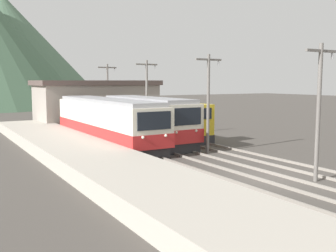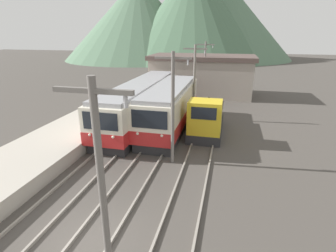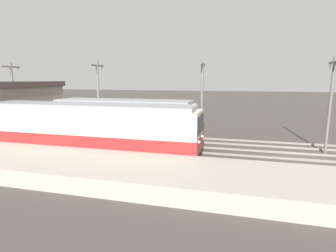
# 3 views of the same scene
# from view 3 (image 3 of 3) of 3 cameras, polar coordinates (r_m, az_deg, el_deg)

# --- Properties ---
(ground_plane) EXTENTS (200.00, 200.00, 0.00)m
(ground_plane) POSITION_cam_3_polar(r_m,az_deg,el_deg) (19.09, 27.94, -6.31)
(ground_plane) COLOR #47423D
(track_left) EXTENTS (1.54, 60.00, 0.14)m
(track_left) POSITION_cam_3_polar(r_m,az_deg,el_deg) (16.67, 29.97, -8.53)
(track_left) COLOR gray
(track_left) RESTS_ON ground
(track_center) EXTENTS (1.54, 60.00, 0.14)m
(track_center) POSITION_cam_3_polar(r_m,az_deg,el_deg) (19.26, 27.83, -5.95)
(track_center) COLOR gray
(track_center) RESTS_ON ground
(track_right) EXTENTS (1.54, 60.00, 0.14)m
(track_right) POSITION_cam_3_polar(r_m,az_deg,el_deg) (22.10, 26.10, -3.86)
(track_right) COLOR gray
(track_right) RESTS_ON ground
(commuter_train_left) EXTENTS (2.84, 15.03, 3.44)m
(commuter_train_left) POSITION_cam_3_polar(r_m,az_deg,el_deg) (18.27, -16.80, -1.07)
(commuter_train_left) COLOR #28282B
(commuter_train_left) RESTS_ON ground
(commuter_train_center) EXTENTS (2.84, 10.84, 3.52)m
(commuter_train_center) POSITION_cam_3_polar(r_m,az_deg,el_deg) (20.11, -9.54, 0.33)
(commuter_train_center) COLOR #28282B
(commuter_train_center) RESTS_ON ground
(shunting_locomotive) EXTENTS (2.40, 5.62, 3.00)m
(shunting_locomotive) POSITION_cam_3_polar(r_m,az_deg,el_deg) (22.75, -5.37, 0.44)
(shunting_locomotive) COLOR #28282B
(shunting_locomotive) RESTS_ON ground
(catenary_mast_near) EXTENTS (2.00, 0.20, 6.47)m
(catenary_mast_near) POSITION_cam_3_polar(r_m,az_deg,el_deg) (20.54, 31.85, 4.51)
(catenary_mast_near) COLOR slate
(catenary_mast_near) RESTS_ON ground
(catenary_mast_mid) EXTENTS (2.00, 0.20, 6.47)m
(catenary_mast_mid) POSITION_cam_3_polar(r_m,az_deg,el_deg) (19.79, 7.36, 5.79)
(catenary_mast_mid) COLOR slate
(catenary_mast_mid) RESTS_ON ground
(catenary_mast_far) EXTENTS (2.00, 0.20, 6.47)m
(catenary_mast_far) POSITION_cam_3_polar(r_m,az_deg,el_deg) (22.53, -14.90, 6.05)
(catenary_mast_far) COLOR slate
(catenary_mast_far) RESTS_ON ground
(catenary_mast_distant) EXTENTS (2.00, 0.20, 6.47)m
(catenary_mast_distant) POSITION_cam_3_polar(r_m,az_deg,el_deg) (27.76, -30.56, 5.70)
(catenary_mast_distant) COLOR slate
(catenary_mast_distant) RESTS_ON ground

